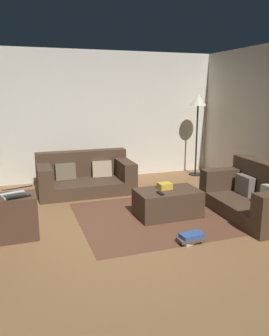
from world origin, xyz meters
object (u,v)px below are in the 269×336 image
side_table (16,217)px  laptop (15,192)px  ottoman (167,203)px  couch_left (85,176)px  corner_lamp (198,106)px  book_stack (190,238)px  tv_remote (160,193)px  couch_right (257,196)px  gift_box (165,186)px

side_table → laptop: laptop is taller
ottoman → laptop: laptop is taller
couch_left → corner_lamp: 2.84m
couch_left → corner_lamp: corner_lamp is taller
ottoman → book_stack: ottoman is taller
ottoman → book_stack: size_ratio=2.81×
tv_remote → laptop: laptop is taller
couch_right → book_stack: couch_right is taller
side_table → corner_lamp: (3.74, 2.13, 1.21)m
tv_remote → corner_lamp: corner_lamp is taller
couch_left → ottoman: (0.91, -1.67, -0.08)m
couch_left → couch_right: 3.01m
corner_lamp → laptop: bearing=-149.6°
couch_right → book_stack: 1.50m
tv_remote → couch_right: bearing=-12.5°
couch_right → laptop: bearing=87.5°
ottoman → tv_remote: (-0.18, -0.14, 0.21)m
ottoman → gift_box: bearing=100.8°
couch_left → ottoman: bearing=119.0°
gift_box → couch_left: bearing=119.3°
ottoman → side_table: bearing=-178.3°
tv_remote → laptop: 1.93m
gift_box → laptop: 2.10m
couch_right → tv_remote: 1.47m
couch_left → laptop: (-1.19, -1.79, 0.33)m
couch_right → gift_box: 1.37m
ottoman → tv_remote: bearing=-142.2°
couch_right → side_table: size_ratio=3.01×
ottoman → gift_box: 0.25m
couch_right → side_table: (-3.38, 0.34, -0.02)m
couch_left → ottoman: 1.90m
couch_left → book_stack: bearing=107.3°
gift_box → tv_remote: bearing=-127.6°
book_stack → gift_box: bearing=84.1°
couch_right → gift_box: size_ratio=8.71×
ottoman → corner_lamp: 2.93m
tv_remote → ottoman: bearing=35.7°
couch_right → laptop: 3.39m
tv_remote → side_table: bearing=175.5°
gift_box → couch_right: bearing=-20.5°
ottoman → book_stack: 0.95m
ottoman → laptop: size_ratio=2.06×
couch_right → corner_lamp: size_ratio=0.95×
couch_right → gift_box: bearing=71.9°
couch_right → corner_lamp: corner_lamp is taller
couch_left → gift_box: (0.89, -1.60, 0.16)m
tv_remote → side_table: 1.94m
couch_left → tv_remote: (0.73, -1.81, 0.13)m
couch_right → ottoman: (-1.27, 0.40, -0.10)m
couch_right → tv_remote: bearing=82.0°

